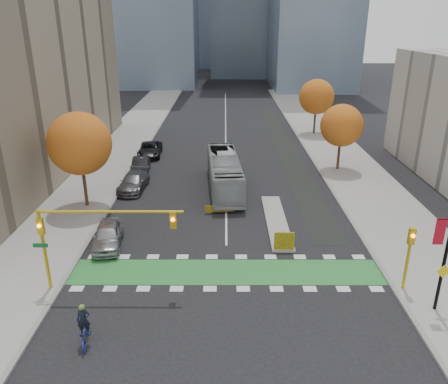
{
  "coord_description": "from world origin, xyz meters",
  "views": [
    {
      "loc": [
        -0.11,
        -22.62,
        14.98
      ],
      "look_at": [
        -0.17,
        7.86,
        3.0
      ],
      "focal_mm": 35.0,
      "sensor_mm": 36.0,
      "label": 1
    }
  ],
  "objects_px": {
    "bus": "(224,173)",
    "parked_car_c": "(133,182)",
    "hazard_board": "(284,241)",
    "cyclist": "(85,331)",
    "parked_car_a": "(108,235)",
    "traffic_signal_west": "(86,229)",
    "parked_car_d": "(150,149)",
    "traffic_signal_east": "(409,250)",
    "tree_east_near": "(342,126)",
    "tree_east_far": "(317,97)",
    "parked_car_b": "(141,165)",
    "tree_west": "(80,144)"
  },
  "relations": [
    {
      "from": "traffic_signal_west",
      "to": "parked_car_d",
      "type": "distance_m",
      "value": 28.07
    },
    {
      "from": "parked_car_a",
      "to": "parked_car_d",
      "type": "xyz_separation_m",
      "value": [
        -0.58,
        22.35,
        -0.04
      ]
    },
    {
      "from": "hazard_board",
      "to": "bus",
      "type": "bearing_deg",
      "value": 109.02
    },
    {
      "from": "traffic_signal_east",
      "to": "parked_car_b",
      "type": "xyz_separation_m",
      "value": [
        -19.5,
        21.67,
        -1.96
      ]
    },
    {
      "from": "tree_west",
      "to": "parked_car_b",
      "type": "xyz_separation_m",
      "value": [
        3.0,
        9.16,
        -4.84
      ]
    },
    {
      "from": "hazard_board",
      "to": "bus",
      "type": "distance_m",
      "value": 12.77
    },
    {
      "from": "hazard_board",
      "to": "tree_east_near",
      "type": "distance_m",
      "value": 19.93
    },
    {
      "from": "hazard_board",
      "to": "traffic_signal_east",
      "type": "bearing_deg",
      "value": -35.92
    },
    {
      "from": "tree_east_near",
      "to": "hazard_board",
      "type": "bearing_deg",
      "value": -114.2
    },
    {
      "from": "tree_east_far",
      "to": "parked_car_c",
      "type": "relative_size",
      "value": 1.41
    },
    {
      "from": "bus",
      "to": "parked_car_c",
      "type": "bearing_deg",
      "value": 176.39
    },
    {
      "from": "hazard_board",
      "to": "parked_car_c",
      "type": "relative_size",
      "value": 0.26
    },
    {
      "from": "tree_east_far",
      "to": "parked_car_a",
      "type": "bearing_deg",
      "value": -122.37
    },
    {
      "from": "tree_west",
      "to": "parked_car_a",
      "type": "xyz_separation_m",
      "value": [
        3.58,
        -7.0,
        -4.81
      ]
    },
    {
      "from": "tree_west",
      "to": "parked_car_b",
      "type": "relative_size",
      "value": 1.75
    },
    {
      "from": "tree_east_near",
      "to": "traffic_signal_west",
      "type": "relative_size",
      "value": 0.83
    },
    {
      "from": "hazard_board",
      "to": "parked_car_a",
      "type": "bearing_deg",
      "value": 176.31
    },
    {
      "from": "tree_east_near",
      "to": "parked_car_c",
      "type": "distance_m",
      "value": 21.96
    },
    {
      "from": "parked_car_c",
      "to": "parked_car_d",
      "type": "height_order",
      "value": "parked_car_c"
    },
    {
      "from": "traffic_signal_east",
      "to": "parked_car_a",
      "type": "xyz_separation_m",
      "value": [
        -18.92,
        5.51,
        -1.93
      ]
    },
    {
      "from": "hazard_board",
      "to": "tree_east_far",
      "type": "relative_size",
      "value": 0.18
    },
    {
      "from": "tree_east_near",
      "to": "parked_car_d",
      "type": "xyz_separation_m",
      "value": [
        -21.0,
        5.35,
        -4.09
      ]
    },
    {
      "from": "hazard_board",
      "to": "parked_car_c",
      "type": "xyz_separation_m",
      "value": [
        -12.78,
        11.96,
        -0.01
      ]
    },
    {
      "from": "bus",
      "to": "parked_car_d",
      "type": "bearing_deg",
      "value": 124.38
    },
    {
      "from": "traffic_signal_west",
      "to": "parked_car_b",
      "type": "height_order",
      "value": "traffic_signal_west"
    },
    {
      "from": "hazard_board",
      "to": "parked_car_b",
      "type": "xyz_separation_m",
      "value": [
        -13.0,
        16.96,
        -0.03
      ]
    },
    {
      "from": "parked_car_b",
      "to": "tree_east_far",
      "type": "bearing_deg",
      "value": 34.72
    },
    {
      "from": "bus",
      "to": "parked_car_d",
      "type": "height_order",
      "value": "bus"
    },
    {
      "from": "cyclist",
      "to": "bus",
      "type": "distance_m",
      "value": 22.47
    },
    {
      "from": "traffic_signal_west",
      "to": "hazard_board",
      "type": "bearing_deg",
      "value": 21.55
    },
    {
      "from": "tree_east_far",
      "to": "parked_car_a",
      "type": "height_order",
      "value": "tree_east_far"
    },
    {
      "from": "bus",
      "to": "parked_car_c",
      "type": "xyz_separation_m",
      "value": [
        -8.63,
        -0.08,
        -0.86
      ]
    },
    {
      "from": "tree_east_near",
      "to": "bus",
      "type": "bearing_deg",
      "value": -154.66
    },
    {
      "from": "traffic_signal_east",
      "to": "parked_car_c",
      "type": "bearing_deg",
      "value": 139.15
    },
    {
      "from": "traffic_signal_east",
      "to": "parked_car_a",
      "type": "bearing_deg",
      "value": 163.77
    },
    {
      "from": "hazard_board",
      "to": "parked_car_b",
      "type": "height_order",
      "value": "parked_car_b"
    },
    {
      "from": "traffic_signal_east",
      "to": "parked_car_c",
      "type": "height_order",
      "value": "traffic_signal_east"
    },
    {
      "from": "parked_car_c",
      "to": "traffic_signal_east",
      "type": "bearing_deg",
      "value": -37.38
    },
    {
      "from": "parked_car_a",
      "to": "parked_car_b",
      "type": "xyz_separation_m",
      "value": [
        -0.58,
        16.16,
        -0.03
      ]
    },
    {
      "from": "parked_car_a",
      "to": "parked_car_c",
      "type": "xyz_separation_m",
      "value": [
        -0.36,
        11.16,
        -0.02
      ]
    },
    {
      "from": "parked_car_d",
      "to": "tree_east_far",
      "type": "bearing_deg",
      "value": 23.42
    },
    {
      "from": "cyclist",
      "to": "parked_car_a",
      "type": "distance_m",
      "value": 10.24
    },
    {
      "from": "hazard_board",
      "to": "traffic_signal_west",
      "type": "height_order",
      "value": "traffic_signal_west"
    },
    {
      "from": "tree_east_near",
      "to": "parked_car_b",
      "type": "bearing_deg",
      "value": -177.71
    },
    {
      "from": "traffic_signal_east",
      "to": "bus",
      "type": "relative_size",
      "value": 0.35
    },
    {
      "from": "tree_west",
      "to": "bus",
      "type": "relative_size",
      "value": 0.7
    },
    {
      "from": "parked_car_d",
      "to": "traffic_signal_east",
      "type": "bearing_deg",
      "value": -57.94
    },
    {
      "from": "tree_east_near",
      "to": "traffic_signal_east",
      "type": "distance_m",
      "value": 22.66
    },
    {
      "from": "tree_east_far",
      "to": "parked_car_a",
      "type": "distance_m",
      "value": 39.32
    },
    {
      "from": "tree_east_far",
      "to": "parked_car_b",
      "type": "relative_size",
      "value": 1.63
    }
  ]
}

